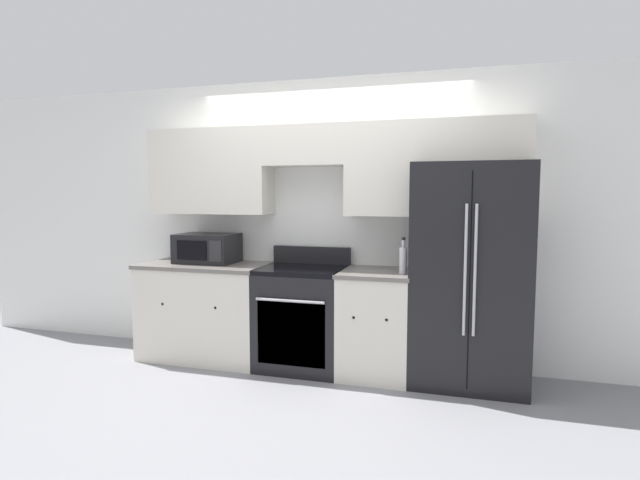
{
  "coord_description": "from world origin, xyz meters",
  "views": [
    {
      "loc": [
        1.21,
        -3.83,
        1.54
      ],
      "look_at": [
        0.0,
        0.31,
        1.15
      ],
      "focal_mm": 28.0,
      "sensor_mm": 36.0,
      "label": 1
    }
  ],
  "objects_px": {
    "oven_range": "(302,317)",
    "refrigerator": "(469,274)",
    "microwave": "(207,248)",
    "bottle": "(403,259)"
  },
  "relations": [
    {
      "from": "refrigerator",
      "to": "bottle",
      "type": "height_order",
      "value": "refrigerator"
    },
    {
      "from": "refrigerator",
      "to": "bottle",
      "type": "distance_m",
      "value": 0.56
    },
    {
      "from": "refrigerator",
      "to": "bottle",
      "type": "bearing_deg",
      "value": -163.17
    },
    {
      "from": "oven_range",
      "to": "refrigerator",
      "type": "height_order",
      "value": "refrigerator"
    },
    {
      "from": "oven_range",
      "to": "bottle",
      "type": "height_order",
      "value": "bottle"
    },
    {
      "from": "oven_range",
      "to": "microwave",
      "type": "height_order",
      "value": "microwave"
    },
    {
      "from": "refrigerator",
      "to": "microwave",
      "type": "height_order",
      "value": "refrigerator"
    },
    {
      "from": "oven_range",
      "to": "refrigerator",
      "type": "bearing_deg",
      "value": 3.02
    },
    {
      "from": "refrigerator",
      "to": "microwave",
      "type": "bearing_deg",
      "value": -179.83
    },
    {
      "from": "microwave",
      "to": "bottle",
      "type": "bearing_deg",
      "value": -4.63
    }
  ]
}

